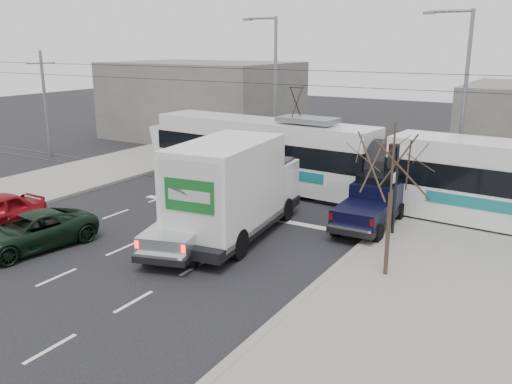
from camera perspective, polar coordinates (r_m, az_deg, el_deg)
The scene contains 14 objects.
ground at distance 19.91m, azimuth -10.41°, elevation -6.81°, with size 120.00×120.00×0.00m, color black.
sidewalk_right at distance 15.94m, azimuth 15.51°, elevation -12.72°, with size 6.00×60.00×0.15m, color gray.
rails at distance 27.77m, azimuth 3.21°, elevation -0.16°, with size 60.00×1.60×0.03m, color #33302D.
building_left at distance 44.62m, azimuth -5.63°, elevation 9.60°, with size 14.00×10.00×6.00m, color slate.
bare_tree at distance 17.30m, azimuth 14.19°, elevation 2.76°, with size 2.40×2.40×5.00m.
traffic_signal at distance 21.59m, azimuth 14.27°, elevation 2.34°, with size 0.44×0.44×3.60m.
street_lamp_near at distance 28.28m, azimuth 20.76°, elevation 9.69°, with size 2.38×0.25×9.00m.
street_lamp_far at distance 34.10m, azimuth 1.77°, elevation 11.46°, with size 2.38×0.25×9.00m.
catenary at distance 26.99m, azimuth 3.33°, elevation 7.79°, with size 60.00×0.20×7.00m.
tram at distance 25.63m, azimuth 13.23°, elevation 2.48°, with size 26.25×4.48×5.33m.
silver_pickup at distance 20.64m, azimuth -6.84°, elevation -2.92°, with size 3.36×5.81×2.00m.
box_truck at distance 21.15m, azimuth -2.36°, elevation 0.30°, with size 3.61×8.10×3.92m.
navy_pickup at distance 23.06m, azimuth 12.18°, elevation -1.08°, with size 2.05×5.04×2.10m.
green_car at distance 21.86m, azimuth -22.63°, elevation -3.88°, with size 2.22×4.81×1.34m, color black.
Camera 1 is at (12.36, -13.73, 7.43)m, focal length 38.00 mm.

